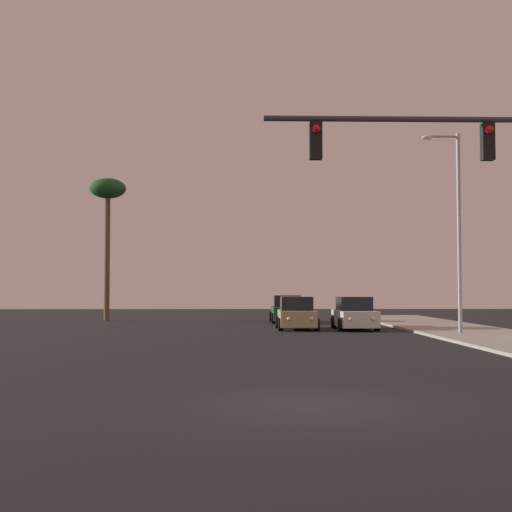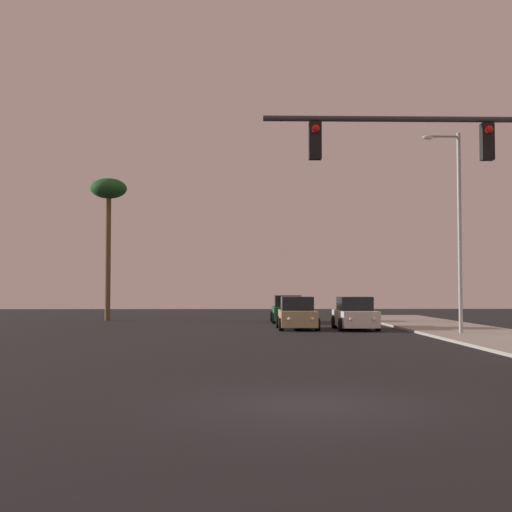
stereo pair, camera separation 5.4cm
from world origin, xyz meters
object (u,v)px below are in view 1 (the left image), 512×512
(car_tan, at_px, (297,314))
(street_lamp, at_px, (456,221))
(palm_tree_far, at_px, (108,197))
(traffic_light_mast, at_px, (506,178))
(car_green, at_px, (287,310))
(car_white, at_px, (354,315))

(car_tan, xyz_separation_m, street_lamp, (6.79, -5.10, 4.36))
(car_tan, distance_m, palm_tree_far, 17.20)
(traffic_light_mast, xyz_separation_m, street_lamp, (3.30, 14.64, 0.33))
(car_green, distance_m, traffic_light_mast, 27.56)
(car_tan, bearing_deg, traffic_light_mast, 100.94)
(traffic_light_mast, height_order, street_lamp, street_lamp)
(traffic_light_mast, bearing_deg, car_green, 97.32)
(car_tan, height_order, car_white, same)
(car_white, xyz_separation_m, street_lamp, (3.84, -4.77, 4.36))
(car_green, relative_size, palm_tree_far, 0.46)
(car_white, bearing_deg, car_tan, -6.81)
(traffic_light_mast, distance_m, palm_tree_far, 33.78)
(car_tan, height_order, traffic_light_mast, traffic_light_mast)
(street_lamp, bearing_deg, car_white, 128.81)
(car_green, relative_size, traffic_light_mast, 0.51)
(car_white, xyz_separation_m, palm_tree_far, (-14.59, 10.60, 7.39))
(car_tan, bearing_deg, car_white, 174.68)
(car_tan, relative_size, traffic_light_mast, 0.51)
(car_green, height_order, traffic_light_mast, traffic_light_mast)
(car_green, xyz_separation_m, car_white, (2.94, -7.63, 0.00))
(traffic_light_mast, height_order, palm_tree_far, palm_tree_far)
(car_tan, distance_m, car_white, 2.96)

